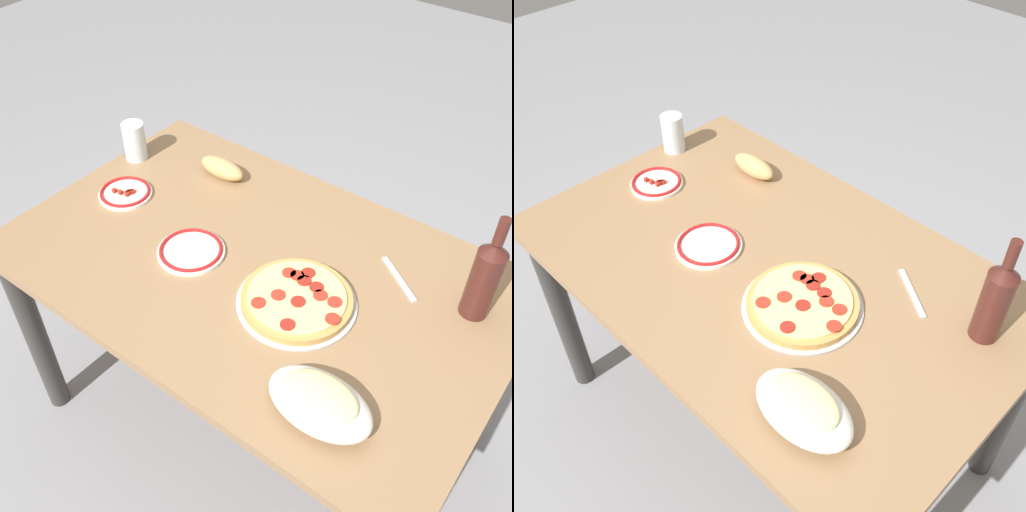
% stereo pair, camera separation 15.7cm
% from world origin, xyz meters
% --- Properties ---
extents(ground_plane, '(8.00, 8.00, 0.00)m').
position_xyz_m(ground_plane, '(0.00, 0.00, 0.00)').
color(ground_plane, gray).
rests_on(ground_plane, ground).
extents(dining_table, '(1.35, 0.86, 0.76)m').
position_xyz_m(dining_table, '(0.00, 0.00, 0.63)').
color(dining_table, '#93704C').
rests_on(dining_table, ground).
extents(pepperoni_pizza, '(0.30, 0.30, 0.03)m').
position_xyz_m(pepperoni_pizza, '(-0.17, 0.05, 0.77)').
color(pepperoni_pizza, '#B7B7BC').
rests_on(pepperoni_pizza, dining_table).
extents(baked_pasta_dish, '(0.24, 0.15, 0.08)m').
position_xyz_m(baked_pasta_dish, '(-0.38, 0.28, 0.80)').
color(baked_pasta_dish, white).
rests_on(baked_pasta_dish, dining_table).
extents(wine_bottle, '(0.07, 0.07, 0.30)m').
position_xyz_m(wine_bottle, '(-0.53, -0.19, 0.88)').
color(wine_bottle, '#471E19').
rests_on(wine_bottle, dining_table).
extents(water_glass, '(0.07, 0.07, 0.13)m').
position_xyz_m(water_glass, '(0.62, -0.16, 0.82)').
color(water_glass, silver).
rests_on(water_glass, dining_table).
extents(side_plate_near, '(0.16, 0.16, 0.02)m').
position_xyz_m(side_plate_near, '(0.50, 0.00, 0.77)').
color(side_plate_near, white).
rests_on(side_plate_near, dining_table).
extents(side_plate_far, '(0.19, 0.19, 0.02)m').
position_xyz_m(side_plate_far, '(0.17, 0.07, 0.77)').
color(side_plate_far, white).
rests_on(side_plate_far, dining_table).
extents(bread_loaf, '(0.16, 0.07, 0.06)m').
position_xyz_m(bread_loaf, '(0.33, -0.25, 0.79)').
color(bread_loaf, tan).
rests_on(bread_loaf, dining_table).
extents(fork_right, '(0.15, 0.11, 0.00)m').
position_xyz_m(fork_right, '(-0.33, -0.18, 0.76)').
color(fork_right, '#B7B7BC').
rests_on(fork_right, dining_table).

